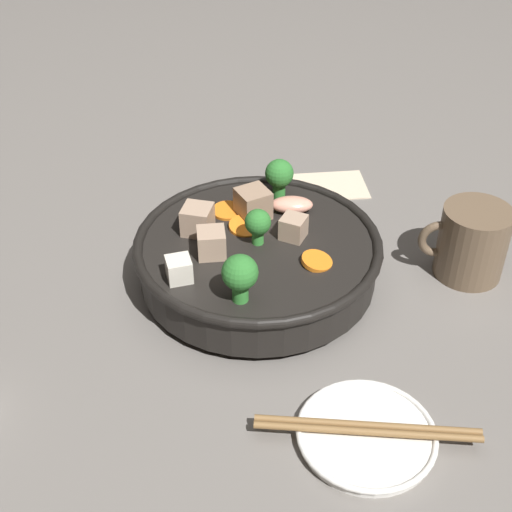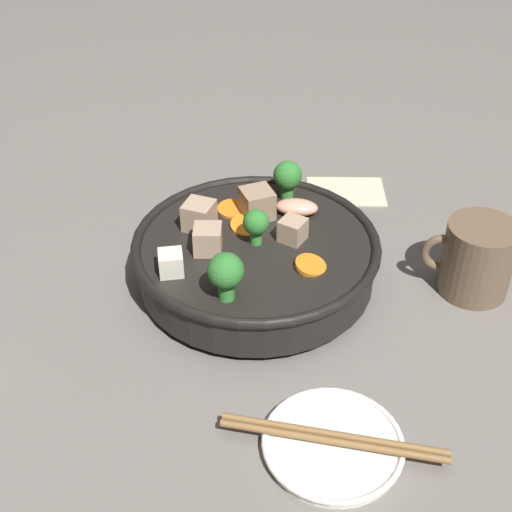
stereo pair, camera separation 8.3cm
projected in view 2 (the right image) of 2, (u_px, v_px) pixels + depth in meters
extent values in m
plane|color=slate|center=(256.00, 282.00, 0.86)|extent=(3.00, 3.00, 0.00)
cylinder|color=black|center=(256.00, 279.00, 0.86)|extent=(0.15, 0.15, 0.01)
cylinder|color=black|center=(256.00, 259.00, 0.84)|extent=(0.28, 0.28, 0.05)
torus|color=black|center=(256.00, 243.00, 0.82)|extent=(0.29, 0.29, 0.01)
cylinder|color=brown|center=(256.00, 252.00, 0.83)|extent=(0.26, 0.26, 0.03)
cylinder|color=orange|center=(247.00, 226.00, 0.85)|extent=(0.05, 0.05, 0.01)
cylinder|color=orange|center=(232.00, 209.00, 0.88)|extent=(0.04, 0.04, 0.01)
cylinder|color=orange|center=(310.00, 266.00, 0.79)|extent=(0.04, 0.04, 0.01)
cylinder|color=green|center=(226.00, 289.00, 0.74)|extent=(0.02, 0.02, 0.02)
sphere|color=#2D752D|center=(226.00, 271.00, 0.72)|extent=(0.04, 0.04, 0.04)
cylinder|color=green|center=(287.00, 191.00, 0.89)|extent=(0.02, 0.02, 0.02)
sphere|color=#2D752D|center=(288.00, 175.00, 0.88)|extent=(0.04, 0.04, 0.04)
cylinder|color=green|center=(256.00, 235.00, 0.82)|extent=(0.01, 0.01, 0.02)
sphere|color=#2D752D|center=(256.00, 221.00, 0.81)|extent=(0.03, 0.03, 0.03)
cube|color=tan|center=(199.00, 215.00, 0.84)|extent=(0.04, 0.04, 0.03)
cube|color=silver|center=(171.00, 263.00, 0.77)|extent=(0.03, 0.03, 0.03)
cube|color=tan|center=(208.00, 239.00, 0.80)|extent=(0.03, 0.03, 0.03)
cube|color=#9E7F66|center=(257.00, 203.00, 0.86)|extent=(0.05, 0.05, 0.04)
cube|color=tan|center=(293.00, 230.00, 0.82)|extent=(0.04, 0.04, 0.03)
ellipsoid|color=#EA9E84|center=(297.00, 207.00, 0.87)|extent=(0.05, 0.03, 0.02)
cylinder|color=white|center=(333.00, 446.00, 0.66)|extent=(0.13, 0.13, 0.01)
torus|color=white|center=(333.00, 442.00, 0.66)|extent=(0.13, 0.13, 0.01)
cylinder|color=brown|center=(478.00, 259.00, 0.82)|extent=(0.08, 0.08, 0.09)
torus|color=brown|center=(442.00, 253.00, 0.82)|extent=(0.05, 0.01, 0.05)
cube|color=beige|center=(346.00, 191.00, 1.02)|extent=(0.12, 0.09, 0.00)
cylinder|color=olive|center=(333.00, 441.00, 0.65)|extent=(0.21, 0.02, 0.01)
cylinder|color=olive|center=(334.00, 434.00, 0.66)|extent=(0.21, 0.02, 0.01)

